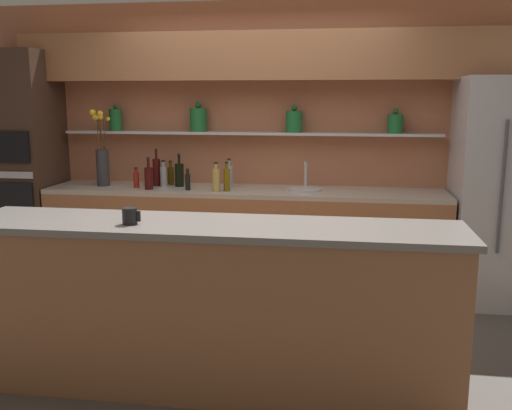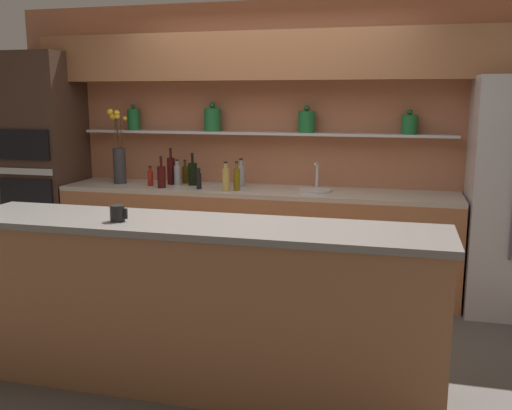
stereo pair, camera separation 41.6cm
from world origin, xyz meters
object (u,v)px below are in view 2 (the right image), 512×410
at_px(oven_tower, 45,165).
at_px(bottle_wine_4, 171,170).
at_px(bottle_wine_6, 161,176).
at_px(bottle_oil_7, 237,179).
at_px(flower_vase, 119,159).
at_px(sink_fixture, 315,189).
at_px(bottle_sauce_8, 150,178).
at_px(bottle_spirit_5, 241,175).
at_px(bottle_spirit_9, 226,179).
at_px(bottle_oil_2, 185,174).
at_px(bottle_spirit_1, 177,174).
at_px(bottle_wine_0, 193,174).
at_px(bottle_sauce_3, 199,180).
at_px(coffee_mug, 118,213).

relative_size(oven_tower, bottle_wine_4, 6.23).
relative_size(bottle_wine_6, bottle_oil_7, 1.12).
height_order(flower_vase, bottle_oil_7, flower_vase).
height_order(flower_vase, sink_fixture, flower_vase).
bearing_deg(bottle_oil_7, bottle_sauce_8, 175.97).
height_order(bottle_wine_4, bottle_spirit_5, bottle_wine_4).
relative_size(bottle_wine_6, bottle_spirit_9, 1.11).
relative_size(bottle_oil_2, bottle_spirit_9, 0.86).
height_order(bottle_oil_2, bottle_spirit_9, bottle_spirit_9).
bearing_deg(bottle_spirit_1, bottle_wine_0, 13.82).
bearing_deg(oven_tower, bottle_spirit_5, 2.49).
xyz_separation_m(bottle_sauce_8, bottle_spirit_9, (0.77, -0.11, 0.03)).
bearing_deg(bottle_wine_0, bottle_spirit_1, -166.18).
height_order(flower_vase, bottle_wine_0, flower_vase).
xyz_separation_m(bottle_wine_0, bottle_spirit_1, (-0.14, -0.03, -0.01)).
xyz_separation_m(flower_vase, bottle_sauce_3, (0.85, -0.13, -0.15)).
distance_m(oven_tower, bottle_oil_2, 1.43).
xyz_separation_m(bottle_sauce_3, bottle_oil_7, (0.35, 0.00, 0.02)).
relative_size(bottle_wine_0, bottle_spirit_5, 1.16).
xyz_separation_m(sink_fixture, bottle_wine_0, (-1.17, 0.05, 0.09)).
distance_m(bottle_spirit_5, bottle_spirit_9, 0.27).
relative_size(bottle_wine_4, bottle_spirit_5, 1.31).
relative_size(bottle_wine_0, bottle_wine_4, 0.88).
bearing_deg(bottle_oil_2, bottle_spirit_5, -8.81).
xyz_separation_m(bottle_wine_0, coffee_mug, (0.30, -2.02, 0.04)).
height_order(flower_vase, bottle_oil_2, flower_vase).
xyz_separation_m(bottle_sauce_3, bottle_spirit_9, (0.27, -0.05, 0.03)).
distance_m(flower_vase, bottle_sauce_3, 0.88).
relative_size(bottle_oil_2, bottle_spirit_5, 0.85).
bearing_deg(bottle_sauce_8, bottle_spirit_1, 23.31).
xyz_separation_m(bottle_wine_0, bottle_sauce_8, (-0.37, -0.13, -0.03)).
height_order(bottle_spirit_9, coffee_mug, bottle_spirit_9).
relative_size(bottle_oil_2, bottle_wine_4, 0.65).
relative_size(oven_tower, bottle_sauce_8, 11.52).
bearing_deg(bottle_wine_0, bottle_wine_4, 178.29).
xyz_separation_m(oven_tower, bottle_spirit_9, (1.93, -0.18, -0.05)).
relative_size(flower_vase, bottle_wine_0, 2.32).
bearing_deg(coffee_mug, bottle_spirit_1, 102.40).
xyz_separation_m(bottle_spirit_1, bottle_wine_4, (-0.08, 0.04, 0.03)).
distance_m(bottle_spirit_1, bottle_oil_2, 0.15).
bearing_deg(bottle_spirit_5, flower_vase, -175.83).
bearing_deg(bottle_oil_7, coffee_mug, -96.01).
distance_m(oven_tower, coffee_mug, 2.67).
xyz_separation_m(bottle_oil_2, bottle_wine_4, (-0.10, -0.10, 0.04)).
distance_m(oven_tower, bottle_spirit_1, 1.39).
height_order(oven_tower, sink_fixture, oven_tower).
relative_size(sink_fixture, coffee_mug, 2.84).
xyz_separation_m(bottle_wine_4, bottle_wine_6, (-0.00, -0.22, -0.03)).
bearing_deg(coffee_mug, oven_tower, 133.09).
bearing_deg(bottle_oil_2, bottle_oil_7, -26.74).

